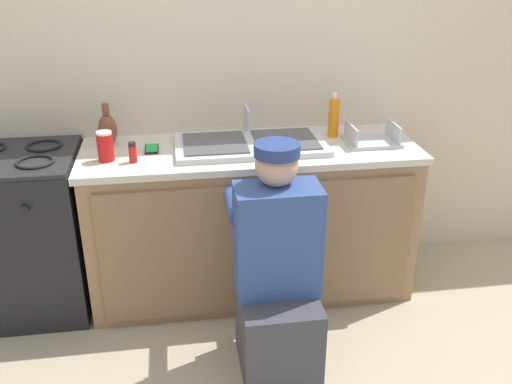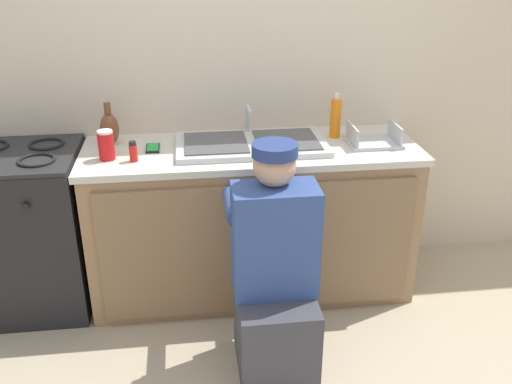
{
  "view_description": "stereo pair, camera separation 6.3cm",
  "coord_description": "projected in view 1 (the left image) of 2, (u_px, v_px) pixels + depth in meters",
  "views": [
    {
      "loc": [
        -0.4,
        -2.55,
        1.91
      ],
      "look_at": [
        0.0,
        0.1,
        0.7
      ],
      "focal_mm": 40.0,
      "sensor_mm": 36.0,
      "label": 1
    },
    {
      "loc": [
        -0.34,
        -2.56,
        1.91
      ],
      "look_at": [
        0.0,
        0.1,
        0.7
      ],
      "focal_mm": 40.0,
      "sensor_mm": 36.0,
      "label": 2
    }
  ],
  "objects": [
    {
      "name": "ground_plane",
      "position": [
        259.0,
        314.0,
        3.14
      ],
      "size": [
        12.0,
        12.0,
        0.0
      ],
      "primitive_type": "plane",
      "color": "tan"
    },
    {
      "name": "back_wall",
      "position": [
        241.0,
        63.0,
        3.21
      ],
      "size": [
        6.0,
        0.1,
        2.5
      ],
      "primitive_type": "cube",
      "color": "beige",
      "rests_on": "ground_plane"
    },
    {
      "name": "counter_cabinet",
      "position": [
        251.0,
        223.0,
        3.23
      ],
      "size": [
        1.76,
        0.62,
        0.83
      ],
      "color": "#997551",
      "rests_on": "ground_plane"
    },
    {
      "name": "countertop",
      "position": [
        250.0,
        150.0,
        3.06
      ],
      "size": [
        1.8,
        0.62,
        0.04
      ],
      "primitive_type": "cube",
      "color": "beige",
      "rests_on": "counter_cabinet"
    },
    {
      "name": "sink_double_basin",
      "position": [
        250.0,
        144.0,
        3.05
      ],
      "size": [
        0.8,
        0.44,
        0.19
      ],
      "color": "silver",
      "rests_on": "countertop"
    },
    {
      "name": "stove_range",
      "position": [
        25.0,
        233.0,
        3.06
      ],
      "size": [
        0.63,
        0.62,
        0.9
      ],
      "color": "black",
      "rests_on": "ground_plane"
    },
    {
      "name": "plumber_person",
      "position": [
        277.0,
        280.0,
        2.62
      ],
      "size": [
        0.42,
        0.61,
        1.1
      ],
      "color": "#3F3F47",
      "rests_on": "ground_plane"
    },
    {
      "name": "cell_phone",
      "position": [
        152.0,
        149.0,
        3.01
      ],
      "size": [
        0.07,
        0.14,
        0.01
      ],
      "color": "black",
      "rests_on": "countertop"
    },
    {
      "name": "vase_decorative",
      "position": [
        108.0,
        129.0,
        3.05
      ],
      "size": [
        0.1,
        0.1,
        0.23
      ],
      "color": "brown",
      "rests_on": "countertop"
    },
    {
      "name": "spice_bottle_red",
      "position": [
        133.0,
        153.0,
        2.83
      ],
      "size": [
        0.04,
        0.04,
        0.1
      ],
      "color": "red",
      "rests_on": "countertop"
    },
    {
      "name": "soap_bottle_orange",
      "position": [
        334.0,
        117.0,
        3.17
      ],
      "size": [
        0.06,
        0.06,
        0.25
      ],
      "color": "orange",
      "rests_on": "countertop"
    },
    {
      "name": "dish_rack_tray",
      "position": [
        372.0,
        139.0,
        3.1
      ],
      "size": [
        0.28,
        0.22,
        0.11
      ],
      "color": "#B2B7BC",
      "rests_on": "countertop"
    },
    {
      "name": "soda_cup_red",
      "position": [
        105.0,
        146.0,
        2.84
      ],
      "size": [
        0.08,
        0.08,
        0.15
      ],
      "color": "red",
      "rests_on": "countertop"
    }
  ]
}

